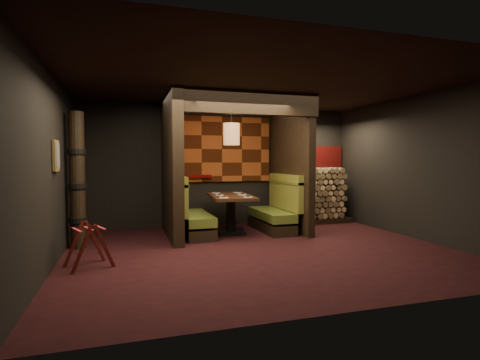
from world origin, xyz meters
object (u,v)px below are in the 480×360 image
booth_bench_left (191,216)px  firewood_stack (315,195)px  dining_table (231,206)px  booth_bench_right (275,212)px  pendant_lamp (232,134)px  luggage_rack (89,244)px  totem_column (77,181)px

booth_bench_left → firewood_stack: (3.25, 0.70, 0.28)m
dining_table → booth_bench_right: bearing=4.6°
booth_bench_left → dining_table: booth_bench_left is taller
booth_bench_left → pendant_lamp: 1.90m
dining_table → pendant_lamp: (-0.00, -0.05, 1.51)m
dining_table → luggage_rack: (-2.64, -1.79, -0.24)m
dining_table → totem_column: bearing=-171.0°
booth_bench_left → firewood_stack: firewood_stack is taller
luggage_rack → totem_column: totem_column is taller
booth_bench_right → pendant_lamp: size_ratio=1.63×
dining_table → totem_column: (-2.93, -0.47, 0.60)m
firewood_stack → booth_bench_left: bearing=-167.8°
totem_column → firewood_stack: size_ratio=1.39×
booth_bench_right → luggage_rack: booth_bench_right is taller
pendant_lamp → totem_column: (-2.93, -0.42, -0.91)m
dining_table → totem_column: size_ratio=0.68×
luggage_rack → totem_column: (-0.29, 1.32, 0.84)m
booth_bench_right → dining_table: (-1.05, -0.08, 0.18)m
booth_bench_right → firewood_stack: 1.55m
luggage_rack → totem_column: size_ratio=0.32×
pendant_lamp → luggage_rack: bearing=-146.7°
dining_table → luggage_rack: dining_table is taller
dining_table → luggage_rack: size_ratio=2.14×
booth_bench_right → booth_bench_left: bearing=180.0°
booth_bench_left → pendant_lamp: (0.84, -0.13, 1.70)m
pendant_lamp → firewood_stack: pendant_lamp is taller
pendant_lamp → totem_column: size_ratio=0.41×
luggage_rack → pendant_lamp: bearing=33.3°
dining_table → firewood_stack: (2.40, 0.78, 0.10)m
luggage_rack → firewood_stack: size_ratio=0.44×
dining_table → firewood_stack: size_ratio=0.94×
booth_bench_left → totem_column: (-2.09, -0.55, 0.79)m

